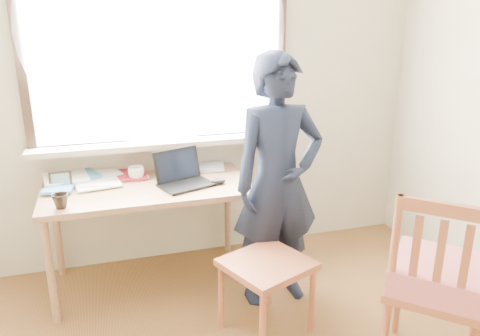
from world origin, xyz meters
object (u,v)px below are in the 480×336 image
object	(u,v)px
desk	(148,196)
laptop	(182,177)
mug_dark	(61,201)
side_chair	(438,279)
mug_white	(136,173)
person	(278,182)
work_chair	(267,272)

from	to	relation	value
desk	laptop	xyz separation A→B (m)	(0.23, -0.03, 0.13)
mug_dark	side_chair	bearing A→B (deg)	-29.39
mug_white	mug_dark	size ratio (longest dim) A/B	1.17
desk	person	bearing A→B (deg)	-27.46
desk	mug_dark	xyz separation A→B (m)	(-0.52, -0.24, 0.12)
laptop	side_chair	world-z (taller)	side_chair
laptop	person	distance (m)	0.65
desk	laptop	distance (m)	0.26
laptop	mug_dark	size ratio (longest dim) A/B	4.20
work_chair	side_chair	world-z (taller)	side_chair
laptop	mug_white	distance (m)	0.35
work_chair	side_chair	bearing A→B (deg)	-36.57
mug_white	side_chair	distance (m)	1.98
mug_white	person	bearing A→B (deg)	-34.02
side_chair	person	xyz separation A→B (m)	(-0.54, 0.87, 0.27)
mug_dark	work_chair	distance (m)	1.27
mug_white	mug_dark	xyz separation A→B (m)	(-0.47, -0.39, 0.00)
mug_white	work_chair	size ratio (longest dim) A/B	0.19
work_chair	mug_white	bearing A→B (deg)	125.77
mug_dark	desk	bearing A→B (deg)	24.24
mug_white	person	distance (m)	0.99
laptop	work_chair	distance (m)	0.87
desk	work_chair	size ratio (longest dim) A/B	2.34
mug_dark	person	size ratio (longest dim) A/B	0.06
desk	laptop	bearing A→B (deg)	-8.71
desk	mug_white	bearing A→B (deg)	110.24
person	work_chair	bearing A→B (deg)	-121.66
mug_dark	work_chair	world-z (taller)	mug_dark
desk	side_chair	world-z (taller)	side_chair
laptop	mug_white	world-z (taller)	laptop
work_chair	person	xyz separation A→B (m)	(0.18, 0.33, 0.42)
laptop	person	bearing A→B (deg)	-34.04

